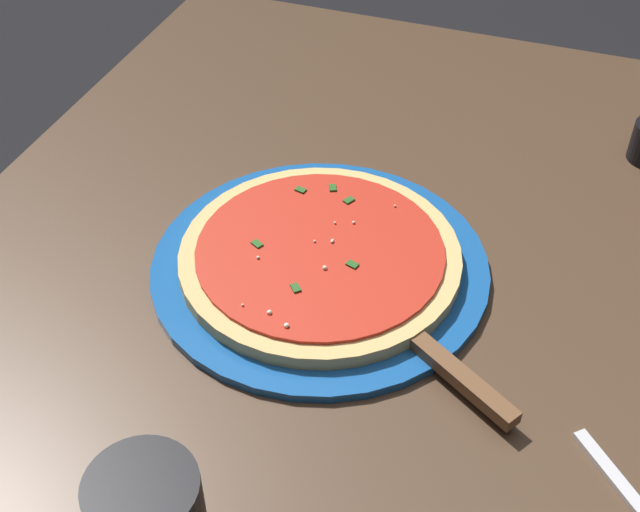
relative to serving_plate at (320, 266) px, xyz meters
The scene contains 4 objects.
restaurant_table 0.13m from the serving_plate, 80.12° to the right, with size 1.16×0.95×0.73m.
serving_plate is the anchor object (origin of this frame).
pizza 0.01m from the serving_plate, 76.97° to the left, with size 0.30×0.30×0.02m.
pizza_server 0.17m from the serving_plate, 121.86° to the right, with size 0.15×0.21×0.01m.
Camera 1 is at (-0.63, -0.18, 1.35)m, focal length 47.28 mm.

